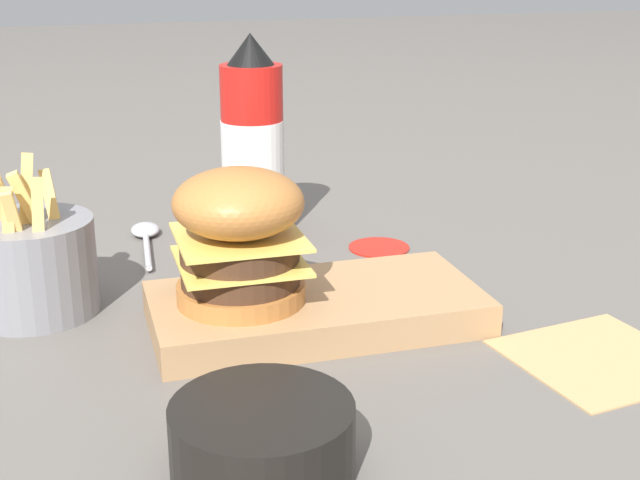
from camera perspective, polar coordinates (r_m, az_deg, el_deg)
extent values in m
plane|color=#5B5651|center=(0.84, -0.83, -4.56)|extent=(6.00, 6.00, 0.00)
cube|color=#A37A51|center=(0.81, 0.00, -4.38)|extent=(0.29, 0.15, 0.03)
cylinder|color=#AD6B33|center=(0.78, -5.08, -3.33)|extent=(0.11, 0.11, 0.02)
cylinder|color=#422819|center=(0.78, -5.11, -2.11)|extent=(0.10, 0.10, 0.02)
cube|color=#EAC656|center=(0.77, -5.14, -1.35)|extent=(0.11, 0.11, 0.00)
cylinder|color=#422819|center=(0.77, -5.16, -0.58)|extent=(0.10, 0.10, 0.02)
cube|color=#EAC656|center=(0.77, -5.18, 0.19)|extent=(0.11, 0.11, 0.00)
ellipsoid|color=#AD6B33|center=(0.76, -5.25, 2.39)|extent=(0.11, 0.11, 0.06)
cylinder|color=red|center=(1.02, -4.28, 5.57)|extent=(0.07, 0.07, 0.20)
cylinder|color=silver|center=(1.02, -4.27, 5.35)|extent=(0.07, 0.07, 0.08)
cone|color=black|center=(1.00, -4.44, 12.11)|extent=(0.05, 0.05, 0.03)
cylinder|color=slate|center=(0.86, -17.93, -1.63)|extent=(0.12, 0.12, 0.09)
cube|color=#E5B760|center=(0.82, -18.86, 0.70)|extent=(0.02, 0.03, 0.08)
cube|color=#E5B760|center=(0.82, -19.30, 0.64)|extent=(0.01, 0.01, 0.08)
cube|color=#E5B760|center=(0.86, -19.76, 1.36)|extent=(0.01, 0.02, 0.07)
cube|color=#E5B760|center=(0.86, -19.39, 1.65)|extent=(0.02, 0.03, 0.08)
cube|color=#E5B760|center=(0.82, -17.58, 0.97)|extent=(0.01, 0.02, 0.08)
cube|color=#E5B760|center=(0.85, -16.69, 1.68)|extent=(0.02, 0.04, 0.08)
cube|color=#E5B760|center=(0.84, -18.32, 1.98)|extent=(0.02, 0.03, 0.10)
cube|color=#E5B760|center=(0.84, -17.88, 1.51)|extent=(0.04, 0.02, 0.08)
cylinder|color=black|center=(0.59, -3.71, -12.67)|extent=(0.12, 0.12, 0.05)
cylinder|color=#CC4C33|center=(0.58, -3.76, -10.81)|extent=(0.10, 0.10, 0.01)
cylinder|color=#B2B2B7|center=(0.99, -10.99, -0.71)|extent=(0.01, 0.11, 0.01)
ellipsoid|color=#B2B2B7|center=(1.06, -11.12, 0.65)|extent=(0.04, 0.05, 0.01)
cylinder|color=#B21E14|center=(1.00, 3.80, -0.43)|extent=(0.07, 0.07, 0.00)
cube|color=tan|center=(0.78, 17.49, -7.22)|extent=(0.16, 0.16, 0.00)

